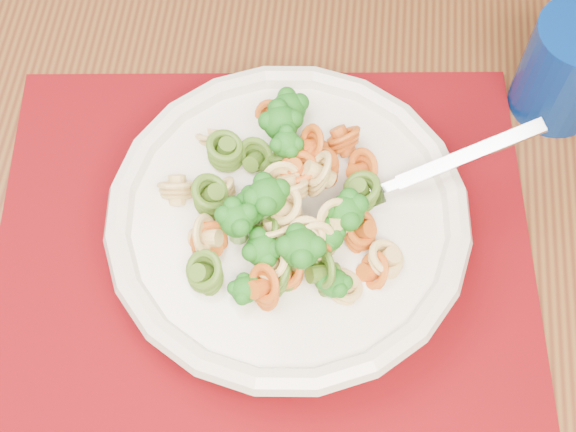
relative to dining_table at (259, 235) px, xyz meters
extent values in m
cube|color=brown|center=(0.00, 0.00, 0.08)|extent=(1.69, 1.30, 0.04)
cube|color=#5D0604|center=(0.00, -0.05, 0.10)|extent=(0.45, 0.38, 0.00)
cylinder|color=beige|center=(0.02, -0.05, 0.10)|extent=(0.11, 0.11, 0.01)
cylinder|color=beige|center=(0.02, -0.05, 0.12)|extent=(0.25, 0.25, 0.03)
torus|color=beige|center=(0.02, -0.05, 0.14)|extent=(0.27, 0.27, 0.02)
cylinder|color=navy|center=(0.26, 0.04, 0.14)|extent=(0.07, 0.07, 0.09)
camera|label=1|loc=(-0.02, -0.32, 0.66)|focal=50.00mm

